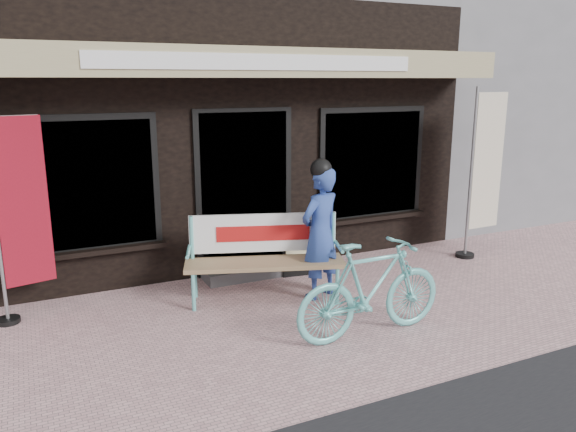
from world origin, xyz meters
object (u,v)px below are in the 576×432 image
bicycle (371,289)px  nobori_cream (484,171)px  nobori_red (19,214)px  menu_stand (297,246)px  person (320,230)px  bench (264,251)px

bicycle → nobori_cream: (2.98, 1.62, 0.77)m
nobori_red → menu_stand: size_ratio=2.85×
person → nobori_red: nobori_red is taller
bench → menu_stand: 0.89m
bicycle → nobori_cream: size_ratio=0.68×
bicycle → nobori_red: bearing=57.3°
person → nobori_red: (-3.18, 0.81, 0.35)m
bench → menu_stand: (0.69, 0.53, -0.18)m
person → nobori_red: bearing=144.7°
bicycle → menu_stand: bearing=-4.1°
bench → person: (0.62, -0.24, 0.23)m
menu_stand → nobori_cream: bearing=1.3°
bench → bicycle: bicycle is taller
nobori_cream → menu_stand: size_ratio=3.09×
bench → menu_stand: size_ratio=2.39×
nobori_cream → bench: bearing=-178.7°
bench → nobori_cream: bearing=22.0°
person → nobori_cream: (2.93, 0.45, 0.45)m
nobori_red → menu_stand: 3.35m
nobori_cream → person: bearing=-173.3°
person → bicycle: size_ratio=1.00×
nobori_cream → menu_stand: (-2.86, 0.32, -0.86)m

